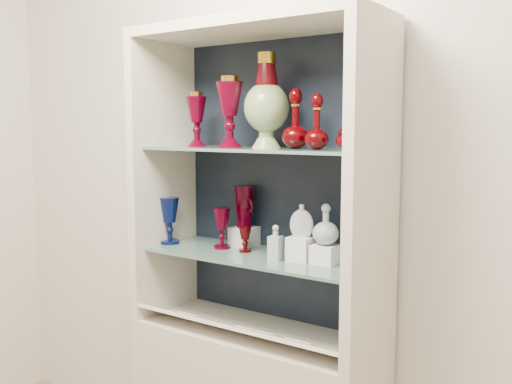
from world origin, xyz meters
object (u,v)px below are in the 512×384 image
Objects in this scene: pedestal_lamp_left at (197,119)px; clear_square_bottle at (275,243)px; ruby_pitcher at (244,206)px; ruby_decanter_a at (317,118)px; ruby_goblet_small at (245,239)px; ruby_goblet_tall at (222,228)px; clear_round_decanter at (326,225)px; cobalt_goblet at (170,220)px; lidded_bowl at (348,137)px; cameo_medallion at (375,220)px; flat_flask at (302,220)px; ruby_decanter_b at (296,117)px; pedestal_lamp_right at (230,112)px; enamel_urn at (266,101)px.

clear_square_bottle is (0.41, -0.04, -0.46)m from pedestal_lamp_left.
ruby_pitcher is (0.16, 0.12, -0.36)m from pedestal_lamp_left.
ruby_goblet_small is (-0.35, 0.05, -0.48)m from ruby_decanter_a.
pedestal_lamp_left is 0.46m from ruby_goblet_tall.
cobalt_goblet is at bearing -175.94° from clear_round_decanter.
lidded_bowl is 0.70× the size of cameo_medallion.
pedestal_lamp_left reaches higher than ruby_goblet_tall.
ruby_goblet_small is (0.23, 0.02, -0.48)m from pedestal_lamp_left.
flat_flask is at bearing 8.37° from ruby_pitcher.
ruby_decanter_a is at bearing -3.34° from pedestal_lamp_left.
cobalt_goblet is at bearing -177.58° from cameo_medallion.
pedestal_lamp_left reaches higher than ruby_pitcher.
lidded_bowl is 0.64m from ruby_pitcher.
lidded_bowl reaches higher than clear_square_bottle.
pedestal_lamp_right is at bearing -171.35° from ruby_decanter_b.
clear_round_decanter is (0.12, 0.01, -0.39)m from ruby_decanter_b.
cameo_medallion is at bearing 40.16° from ruby_decanter_a.
flat_flask is (0.30, 0.05, -0.40)m from pedestal_lamp_right.
enamel_urn is at bearing 172.29° from ruby_decanter_b.
pedestal_lamp_left is at bearing 175.12° from clear_square_bottle.
ruby_goblet_small is (-0.24, 0.01, -0.49)m from ruby_decanter_b.
cameo_medallion is at bearing 74.23° from lidded_bowl.
pedestal_lamp_left is 2.18× the size of ruby_goblet_small.
pedestal_lamp_right is at bearing 179.66° from clear_square_bottle.
cobalt_goblet is at bearing -167.89° from pedestal_lamp_left.
pedestal_lamp_left is 0.71m from lidded_bowl.
pedestal_lamp_right is 0.76× the size of enamel_urn.
ruby_pitcher is at bearing 164.06° from lidded_bowl.
ruby_goblet_small is 0.28m from flat_flask.
enamel_urn is at bearing 24.73° from pedestal_lamp_right.
clear_round_decanter is at bearing 8.13° from pedestal_lamp_right.
lidded_bowl reaches higher than cameo_medallion.
ruby_goblet_small is 0.17m from ruby_pitcher.
cameo_medallion is (0.42, 0.08, -0.43)m from enamel_urn.
lidded_bowl is 0.71m from ruby_goblet_tall.
clear_square_bottle is at bearing -163.47° from cameo_medallion.
lidded_bowl is 0.92m from cobalt_goblet.
ruby_goblet_small is at bearing 171.36° from ruby_decanter_a.
pedestal_lamp_right reaches higher than cobalt_goblet.
cameo_medallion is (0.28, 0.10, -0.37)m from ruby_decanter_b.
lidded_bowl is at bearing -1.13° from clear_square_bottle.
ruby_decanter_b reaches higher than clear_round_decanter.
enamel_urn is 2.05× the size of ruby_pitcher.
pedestal_lamp_left is 1.74× the size of flat_flask.
enamel_urn reaches higher than flat_flask.
ruby_goblet_small is at bearing 163.40° from flat_flask.
ruby_pitcher is (0.04, 0.10, 0.08)m from ruby_goblet_tall.
clear_square_bottle is (0.55, -0.01, -0.03)m from cobalt_goblet.
clear_square_bottle is at bearing -16.79° from ruby_goblet_small.
flat_flask is at bearing 32.43° from clear_square_bottle.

